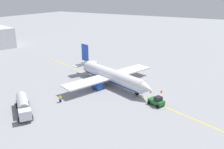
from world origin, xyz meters
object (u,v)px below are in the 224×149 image
(airplane, at_px, (111,76))
(safety_cone_wingtip, at_px, (151,92))
(fuel_tanker, at_px, (23,105))
(pushback_tug, at_px, (157,101))
(refueling_worker, at_px, (60,99))
(safety_cone_nose, at_px, (161,91))

(airplane, distance_m, safety_cone_wingtip, 12.30)
(fuel_tanker, relative_size, safety_cone_wingtip, 15.99)
(fuel_tanker, distance_m, pushback_tug, 29.52)
(refueling_worker, bearing_deg, fuel_tanker, -111.84)
(refueling_worker, xyz_separation_m, safety_cone_nose, (18.66, 17.69, -0.45))
(fuel_tanker, height_order, safety_cone_nose, fuel_tanker)
(pushback_tug, relative_size, safety_cone_nose, 5.51)
(airplane, distance_m, fuel_tanker, 25.31)
(airplane, xyz_separation_m, fuel_tanker, (-7.46, -24.18, -0.82))
(fuel_tanker, height_order, refueling_worker, fuel_tanker)
(fuel_tanker, relative_size, pushback_tug, 2.55)
(airplane, height_order, fuel_tanker, airplane)
(fuel_tanker, xyz_separation_m, refueling_worker, (3.21, 8.00, -0.91))
(pushback_tug, relative_size, safety_cone_wingtip, 6.26)
(airplane, relative_size, refueling_worker, 17.39)
(pushback_tug, bearing_deg, safety_cone_nose, 101.14)
(refueling_worker, bearing_deg, safety_cone_wingtip, 44.48)
(airplane, relative_size, safety_cone_nose, 40.31)
(pushback_tug, xyz_separation_m, safety_cone_nose, (-1.51, 7.66, -0.64))
(pushback_tug, distance_m, safety_cone_wingtip, 7.17)
(airplane, bearing_deg, fuel_tanker, -107.14)
(refueling_worker, bearing_deg, safety_cone_nose, 43.47)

